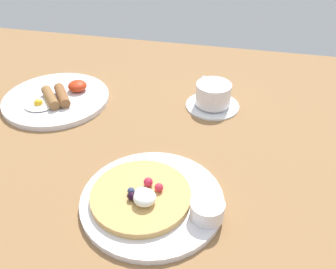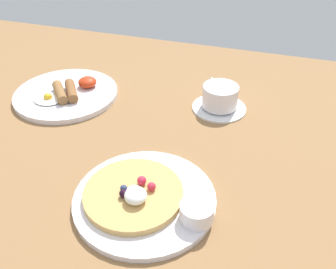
{
  "view_description": "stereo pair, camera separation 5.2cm",
  "coord_description": "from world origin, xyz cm",
  "px_view_note": "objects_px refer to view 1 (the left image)",
  "views": [
    {
      "loc": [
        16.28,
        -55.73,
        46.16
      ],
      "look_at": [
        3.85,
        -0.12,
        4.0
      ],
      "focal_mm": 38.43,
      "sensor_mm": 36.0,
      "label": 1
    },
    {
      "loc": [
        21.3,
        -54.36,
        46.16
      ],
      "look_at": [
        3.85,
        -0.12,
        4.0
      ],
      "focal_mm": 38.43,
      "sensor_mm": 36.0,
      "label": 2
    }
  ],
  "objects_px": {
    "coffee_saucer": "(212,105)",
    "breakfast_plate": "(56,99)",
    "coffee_cup": "(213,93)",
    "pancake_plate": "(152,200)",
    "syrup_ramekin": "(207,210)"
  },
  "relations": [
    {
      "from": "pancake_plate",
      "to": "coffee_cup",
      "type": "height_order",
      "value": "coffee_cup"
    },
    {
      "from": "coffee_saucer",
      "to": "breakfast_plate",
      "type": "bearing_deg",
      "value": -170.86
    },
    {
      "from": "syrup_ramekin",
      "to": "coffee_saucer",
      "type": "distance_m",
      "value": 0.36
    },
    {
      "from": "pancake_plate",
      "to": "breakfast_plate",
      "type": "relative_size",
      "value": 0.96
    },
    {
      "from": "breakfast_plate",
      "to": "coffee_saucer",
      "type": "xyz_separation_m",
      "value": [
        0.38,
        0.06,
        -0.0
      ]
    },
    {
      "from": "syrup_ramekin",
      "to": "breakfast_plate",
      "type": "relative_size",
      "value": 0.21
    },
    {
      "from": "breakfast_plate",
      "to": "coffee_saucer",
      "type": "bearing_deg",
      "value": 9.14
    },
    {
      "from": "syrup_ramekin",
      "to": "coffee_cup",
      "type": "distance_m",
      "value": 0.36
    },
    {
      "from": "pancake_plate",
      "to": "syrup_ramekin",
      "type": "xyz_separation_m",
      "value": [
        0.1,
        -0.02,
        0.02
      ]
    },
    {
      "from": "coffee_saucer",
      "to": "syrup_ramekin",
      "type": "bearing_deg",
      "value": -84.66
    },
    {
      "from": "breakfast_plate",
      "to": "coffee_cup",
      "type": "bearing_deg",
      "value": 9.34
    },
    {
      "from": "breakfast_plate",
      "to": "coffee_cup",
      "type": "xyz_separation_m",
      "value": [
        0.38,
        0.06,
        0.03
      ]
    },
    {
      "from": "coffee_cup",
      "to": "pancake_plate",
      "type": "bearing_deg",
      "value": -100.51
    },
    {
      "from": "pancake_plate",
      "to": "breakfast_plate",
      "type": "height_order",
      "value": "breakfast_plate"
    },
    {
      "from": "syrup_ramekin",
      "to": "breakfast_plate",
      "type": "xyz_separation_m",
      "value": [
        -0.41,
        0.29,
        -0.02
      ]
    }
  ]
}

